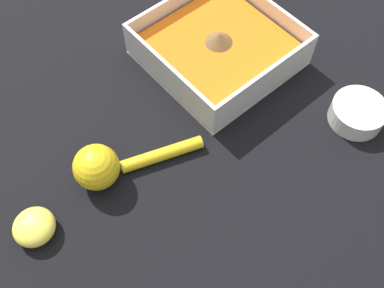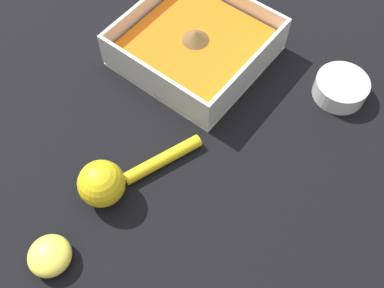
# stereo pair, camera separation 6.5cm
# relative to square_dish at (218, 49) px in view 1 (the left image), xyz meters

# --- Properties ---
(ground_plane) EXTENTS (4.00, 4.00, 0.00)m
(ground_plane) POSITION_rel_square_dish_xyz_m (-0.01, -0.02, -0.02)
(ground_plane) COLOR black
(square_dish) EXTENTS (0.22, 0.22, 0.07)m
(square_dish) POSITION_rel_square_dish_xyz_m (0.00, 0.00, 0.00)
(square_dish) COLOR silver
(square_dish) RESTS_ON ground_plane
(spice_bowl) EXTENTS (0.08, 0.08, 0.03)m
(spice_bowl) POSITION_rel_square_dish_xyz_m (0.08, -0.23, -0.01)
(spice_bowl) COLOR silver
(spice_bowl) RESTS_ON ground_plane
(lemon_squeezer) EXTENTS (0.19, 0.10, 0.07)m
(lemon_squeezer) POSITION_rel_square_dish_xyz_m (-0.27, -0.06, 0.01)
(lemon_squeezer) COLOR yellow
(lemon_squeezer) RESTS_ON ground_plane
(lemon_half) EXTENTS (0.06, 0.06, 0.03)m
(lemon_half) POSITION_rel_square_dish_xyz_m (-0.40, -0.07, -0.01)
(lemon_half) COLOR #EFDB4C
(lemon_half) RESTS_ON ground_plane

